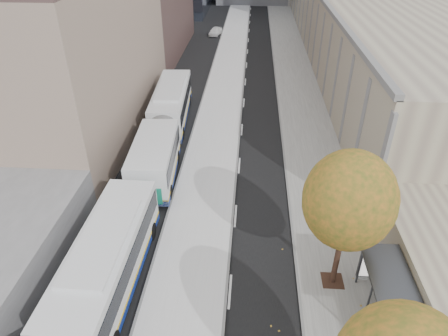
# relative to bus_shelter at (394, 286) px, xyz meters

# --- Properties ---
(bus_platform) EXTENTS (4.25, 150.00, 0.15)m
(bus_platform) POSITION_rel_bus_shelter_xyz_m (-9.56, 24.04, -2.11)
(bus_platform) COLOR silver
(bus_platform) RESTS_ON ground
(sidewalk) EXTENTS (4.75, 150.00, 0.08)m
(sidewalk) POSITION_rel_bus_shelter_xyz_m (-1.56, 24.04, -2.15)
(sidewalk) COLOR gray
(sidewalk) RESTS_ON ground
(building_tan) EXTENTS (18.00, 92.00, 8.00)m
(building_tan) POSITION_rel_bus_shelter_xyz_m (9.81, 53.04, 1.81)
(building_tan) COLOR gray
(building_tan) RESTS_ON ground
(bus_shelter) EXTENTS (1.90, 4.40, 2.53)m
(bus_shelter) POSITION_rel_bus_shelter_xyz_m (0.00, 0.00, 0.00)
(bus_shelter) COLOR #383A3F
(bus_shelter) RESTS_ON sidewalk
(tree_c) EXTENTS (4.20, 4.20, 7.28)m
(tree_c) POSITION_rel_bus_shelter_xyz_m (-2.09, 2.04, 3.06)
(tree_c) COLOR black
(tree_c) RESTS_ON sidewalk
(bus_near) EXTENTS (2.91, 18.45, 3.07)m
(bus_near) POSITION_rel_bus_shelter_xyz_m (-13.41, -3.11, -0.51)
(bus_near) COLOR silver
(bus_near) RESTS_ON ground
(bus_far) EXTENTS (3.84, 18.65, 3.09)m
(bus_far) POSITION_rel_bus_shelter_xyz_m (-13.52, 16.36, -0.50)
(bus_far) COLOR silver
(bus_far) RESTS_ON ground
(distant_car) EXTENTS (2.18, 3.81, 1.22)m
(distant_car) POSITION_rel_bus_shelter_xyz_m (-12.61, 51.73, -1.58)
(distant_car) COLOR white
(distant_car) RESTS_ON ground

